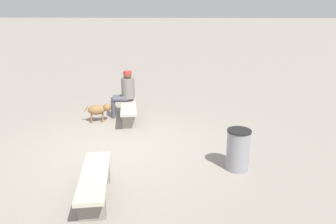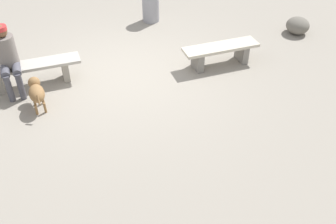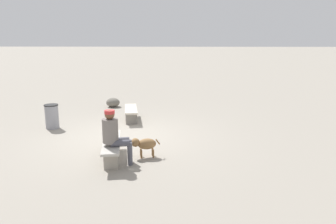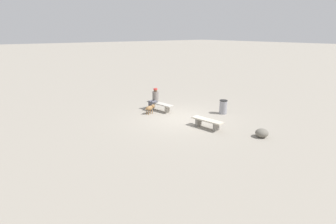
# 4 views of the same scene
# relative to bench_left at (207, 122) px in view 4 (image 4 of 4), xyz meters

# --- Properties ---
(ground) EXTENTS (210.00, 210.00, 0.06)m
(ground) POSITION_rel_bench_left_xyz_m (1.92, 0.04, -0.33)
(ground) COLOR gray
(bench_left) EXTENTS (1.61, 0.67, 0.44)m
(bench_left) POSITION_rel_bench_left_xyz_m (0.00, 0.00, 0.00)
(bench_left) COLOR gray
(bench_left) RESTS_ON ground
(bench_right) EXTENTS (1.85, 0.69, 0.45)m
(bench_right) POSITION_rel_bench_left_xyz_m (3.70, 0.09, 0.03)
(bench_right) COLOR gray
(bench_right) RESTS_ON ground
(seated_person) EXTENTS (0.42, 0.66, 1.28)m
(seated_person) POSITION_rel_bench_left_xyz_m (4.02, 0.23, 0.44)
(seated_person) COLOR slate
(seated_person) RESTS_ON ground
(dog) EXTENTS (0.35, 0.69, 0.49)m
(dog) POSITION_rel_bench_left_xyz_m (3.55, 0.85, 0.03)
(dog) COLOR olive
(dog) RESTS_ON ground
(trash_bin) EXTENTS (0.44, 0.44, 0.77)m
(trash_bin) POSITION_rel_bench_left_xyz_m (1.10, -2.36, 0.09)
(trash_bin) COLOR gray
(trash_bin) RESTS_ON ground
(boulder) EXTENTS (0.67, 0.69, 0.38)m
(boulder) POSITION_rel_bench_left_xyz_m (-2.21, -1.09, -0.11)
(boulder) COLOR #6B665B
(boulder) RESTS_ON ground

